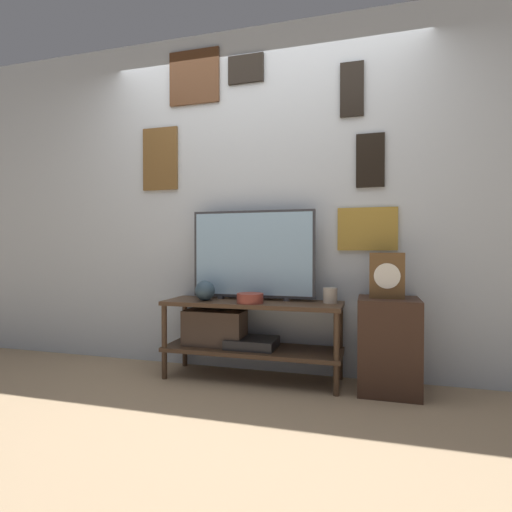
{
  "coord_description": "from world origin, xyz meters",
  "views": [
    {
      "loc": [
        0.83,
        -2.56,
        0.96
      ],
      "look_at": [
        0.03,
        0.24,
        0.91
      ],
      "focal_mm": 28.0,
      "sensor_mm": 36.0,
      "label": 1
    }
  ],
  "objects_px": {
    "candle_jar": "(330,295)",
    "mantel_clock": "(387,275)",
    "vase_round_glass": "(205,291)",
    "television": "(253,254)",
    "vase_wide_bowl": "(250,298)"
  },
  "relations": [
    {
      "from": "candle_jar",
      "to": "mantel_clock",
      "type": "relative_size",
      "value": 0.36
    },
    {
      "from": "vase_round_glass",
      "to": "candle_jar",
      "type": "bearing_deg",
      "value": 7.49
    },
    {
      "from": "mantel_clock",
      "to": "vase_round_glass",
      "type": "bearing_deg",
      "value": -177.14
    },
    {
      "from": "mantel_clock",
      "to": "candle_jar",
      "type": "bearing_deg",
      "value": 171.73
    },
    {
      "from": "television",
      "to": "vase_wide_bowl",
      "type": "height_order",
      "value": "television"
    },
    {
      "from": "television",
      "to": "vase_wide_bowl",
      "type": "distance_m",
      "value": 0.36
    },
    {
      "from": "vase_round_glass",
      "to": "vase_wide_bowl",
      "type": "bearing_deg",
      "value": -5.64
    },
    {
      "from": "television",
      "to": "mantel_clock",
      "type": "xyz_separation_m",
      "value": [
        0.96,
        -0.08,
        -0.14
      ]
    },
    {
      "from": "vase_wide_bowl",
      "to": "candle_jar",
      "type": "distance_m",
      "value": 0.57
    },
    {
      "from": "vase_round_glass",
      "to": "vase_wide_bowl",
      "type": "relative_size",
      "value": 0.79
    },
    {
      "from": "television",
      "to": "candle_jar",
      "type": "height_order",
      "value": "television"
    },
    {
      "from": "vase_round_glass",
      "to": "candle_jar",
      "type": "xyz_separation_m",
      "value": [
        0.91,
        0.12,
        -0.02
      ]
    },
    {
      "from": "candle_jar",
      "to": "vase_round_glass",
      "type": "bearing_deg",
      "value": -172.51
    },
    {
      "from": "television",
      "to": "mantel_clock",
      "type": "distance_m",
      "value": 0.97
    },
    {
      "from": "television",
      "to": "vase_round_glass",
      "type": "distance_m",
      "value": 0.45
    }
  ]
}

